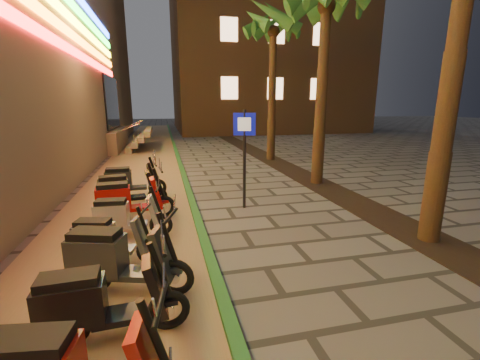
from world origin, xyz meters
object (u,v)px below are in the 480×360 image
object	(u,v)px
scooter_5	(116,258)
scooter_8	(126,200)
scooter_7	(124,216)
scooter_9	(125,190)
pedestrian_sign	(244,146)
scooter_4	(97,303)
scooter_10	(128,181)
scooter_6	(108,239)

from	to	relation	value
scooter_5	scooter_8	size ratio (longest dim) A/B	1.00
scooter_7	scooter_9	size ratio (longest dim) A/B	0.89
pedestrian_sign	scooter_4	xyz separation A→B (m)	(-2.87, -4.47, -1.16)
scooter_9	scooter_10	bearing A→B (deg)	81.37
scooter_7	scooter_10	bearing A→B (deg)	99.20
scooter_5	scooter_10	size ratio (longest dim) A/B	1.04
pedestrian_sign	scooter_7	xyz separation A→B (m)	(-2.91, -1.35, -1.20)
scooter_7	scooter_4	bearing A→B (deg)	-83.77
scooter_10	scooter_4	bearing A→B (deg)	-90.70
scooter_4	scooter_10	size ratio (longest dim) A/B	0.97
scooter_8	scooter_9	xyz separation A→B (m)	(-0.13, 0.93, -0.01)
scooter_10	scooter_7	bearing A→B (deg)	-89.19
pedestrian_sign	scooter_8	world-z (taller)	pedestrian_sign
scooter_4	scooter_8	xyz separation A→B (m)	(-0.08, 4.08, 0.03)
pedestrian_sign	scooter_9	distance (m)	3.33
scooter_4	scooter_6	size ratio (longest dim) A/B	1.12
scooter_4	scooter_5	distance (m)	1.02
scooter_9	scooter_10	size ratio (longest dim) A/B	1.01
scooter_4	scooter_7	distance (m)	3.11
scooter_7	scooter_10	distance (m)	3.01
scooter_4	scooter_8	distance (m)	4.08
scooter_8	scooter_9	size ratio (longest dim) A/B	1.03
pedestrian_sign	scooter_4	world-z (taller)	pedestrian_sign
scooter_8	scooter_10	xyz separation A→B (m)	(-0.14, 2.03, -0.02)
scooter_4	scooter_10	distance (m)	6.12
scooter_4	scooter_10	bearing A→B (deg)	89.10
scooter_7	scooter_10	world-z (taller)	scooter_10
scooter_6	scooter_9	world-z (taller)	scooter_9
scooter_5	scooter_10	xyz separation A→B (m)	(-0.30, 5.10, -0.03)
scooter_9	scooter_10	world-z (taller)	scooter_9
pedestrian_sign	scooter_5	bearing A→B (deg)	-110.68
scooter_7	scooter_8	xyz separation A→B (m)	(-0.04, 0.97, 0.07)
scooter_9	scooter_7	bearing A→B (deg)	-93.82
pedestrian_sign	scooter_5	distance (m)	4.58
pedestrian_sign	scooter_8	distance (m)	3.18
scooter_8	scooter_6	bearing A→B (deg)	-98.98
scooter_6	scooter_10	xyz separation A→B (m)	(-0.04, 4.12, 0.07)
scooter_5	scooter_6	xyz separation A→B (m)	(-0.26, 0.98, -0.10)
scooter_4	scooter_9	size ratio (longest dim) A/B	0.96
scooter_5	scooter_6	size ratio (longest dim) A/B	1.20
pedestrian_sign	scooter_10	bearing A→B (deg)	170.25
scooter_10	scooter_9	bearing A→B (deg)	-92.25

